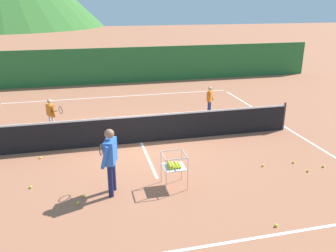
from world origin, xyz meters
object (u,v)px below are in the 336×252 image
object	(u,v)px
student_0	(51,112)
tennis_ball_0	(294,162)
ball_cart	(174,165)
tennis_ball_5	(263,165)
tennis_ball_6	(40,158)
tennis_ball_4	(84,196)
tennis_ball_1	(31,187)
tennis_ball_7	(323,166)
tennis_net	(141,129)
tennis_ball_2	(78,203)
tennis_ball_8	(308,171)
tennis_ball_3	(276,225)
student_1	(210,98)
instructor	(110,156)

from	to	relation	value
student_0	tennis_ball_0	world-z (taller)	student_0
ball_cart	tennis_ball_5	size ratio (longest dim) A/B	13.22
tennis_ball_6	ball_cart	bearing A→B (deg)	-36.04
ball_cart	tennis_ball_6	xyz separation A→B (m)	(-3.53, 2.57, -0.56)
tennis_ball_4	tennis_ball_1	bearing A→B (deg)	149.74
student_0	tennis_ball_4	bearing A→B (deg)	-78.30
tennis_ball_6	tennis_ball_7	size ratio (longest dim) A/B	1.00
tennis_net	tennis_ball_2	size ratio (longest dim) A/B	158.73
ball_cart	tennis_ball_8	bearing A→B (deg)	-1.80
tennis_ball_2	tennis_ball_6	distance (m)	3.09
ball_cart	tennis_ball_2	bearing A→B (deg)	-172.57
tennis_ball_2	tennis_ball_5	size ratio (longest dim) A/B	1.00
tennis_ball_5	tennis_ball_2	bearing A→B (deg)	-171.33
tennis_ball_3	tennis_ball_8	xyz separation A→B (m)	(2.20, 2.09, 0.00)
student_0	tennis_ball_4	size ratio (longest dim) A/B	17.97
tennis_ball_5	tennis_ball_6	size ratio (longest dim) A/B	1.00
tennis_ball_0	tennis_ball_1	bearing A→B (deg)	177.82
student_0	tennis_ball_8	distance (m)	8.87
student_0	tennis_ball_5	xyz separation A→B (m)	(6.14, -4.52, -0.70)
tennis_ball_2	tennis_ball_5	bearing A→B (deg)	8.67
student_0	tennis_ball_3	xyz separation A→B (m)	(5.01, -7.21, -0.70)
tennis_ball_1	tennis_ball_7	distance (m)	8.13
tennis_ball_1	tennis_ball_0	bearing A→B (deg)	-2.18
ball_cart	tennis_ball_2	size ratio (longest dim) A/B	13.22
tennis_net	tennis_ball_4	world-z (taller)	tennis_net
tennis_ball_7	tennis_ball_4	bearing A→B (deg)	-179.63
tennis_ball_0	tennis_ball_4	distance (m)	6.11
student_1	tennis_ball_0	bearing A→B (deg)	-81.16
tennis_ball_4	tennis_ball_7	size ratio (longest dim) A/B	1.00
instructor	tennis_ball_4	xyz separation A→B (m)	(-0.70, -0.04, -0.99)
tennis_ball_4	tennis_ball_8	distance (m)	6.17
tennis_ball_7	tennis_ball_1	bearing A→B (deg)	174.85
tennis_ball_6	tennis_ball_2	bearing A→B (deg)	-68.87
student_0	student_1	bearing A→B (deg)	5.34
student_1	tennis_ball_6	size ratio (longest dim) A/B	17.55
tennis_ball_1	tennis_ball_8	distance (m)	7.54
ball_cart	tennis_ball_3	size ratio (longest dim) A/B	13.22
tennis_net	tennis_ball_2	distance (m)	4.06
tennis_ball_4	tennis_ball_6	xyz separation A→B (m)	(-1.26, 2.59, 0.00)
student_0	tennis_ball_8	bearing A→B (deg)	-35.43
tennis_ball_0	tennis_ball_8	world-z (taller)	same
tennis_ball_4	tennis_ball_8	size ratio (longest dim) A/B	1.00
instructor	tennis_ball_5	xyz separation A→B (m)	(4.40, 0.46, -0.99)
tennis_ball_1	tennis_ball_2	xyz separation A→B (m)	(1.18, -1.07, 0.00)
student_1	tennis_ball_1	distance (m)	8.23
ball_cart	tennis_ball_2	world-z (taller)	ball_cart
tennis_ball_2	tennis_ball_8	xyz separation A→B (m)	(6.31, 0.19, 0.00)
tennis_ball_4	tennis_ball_6	world-z (taller)	same
student_0	tennis_ball_6	size ratio (longest dim) A/B	17.97
tennis_ball_0	tennis_ball_3	size ratio (longest dim) A/B	1.00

